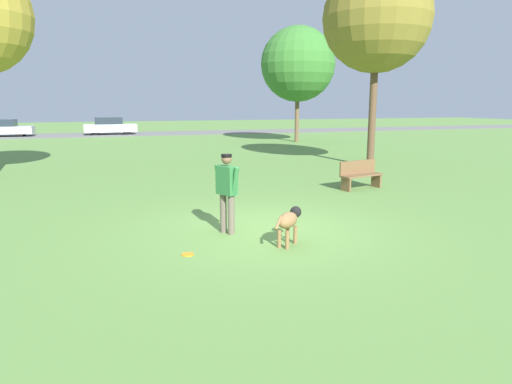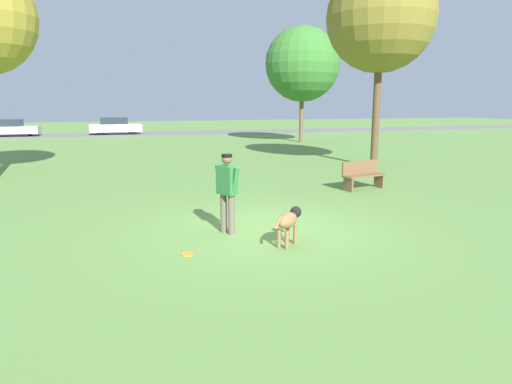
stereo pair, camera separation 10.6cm
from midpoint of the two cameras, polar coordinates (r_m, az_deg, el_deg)
ground_plane at (r=9.20m, az=1.54°, el=-4.76°), size 120.00×120.00×0.00m
far_road_strip at (r=39.80m, az=-13.93°, el=7.08°), size 120.00×6.00×0.01m
person at (r=8.78m, az=-3.28°, el=0.58°), size 0.38×0.63×1.56m
dog at (r=8.16m, az=4.48°, el=-3.61°), size 0.80×0.76×0.65m
frisbee at (r=7.81m, az=-8.23°, el=-7.70°), size 0.21×0.21×0.02m
tree_near_right at (r=19.23m, az=15.50°, el=20.25°), size 4.16×4.16×7.82m
tree_far_right at (r=30.64m, az=5.92°, el=15.60°), size 4.80×4.80×7.40m
parked_car_silver at (r=40.31m, az=-28.63°, el=7.03°), size 4.58×1.98×1.31m
parked_car_white at (r=39.49m, az=-17.12°, el=7.88°), size 4.12×1.76×1.39m
park_bench at (r=13.86m, az=13.41°, el=2.20°), size 1.46×0.72×0.84m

